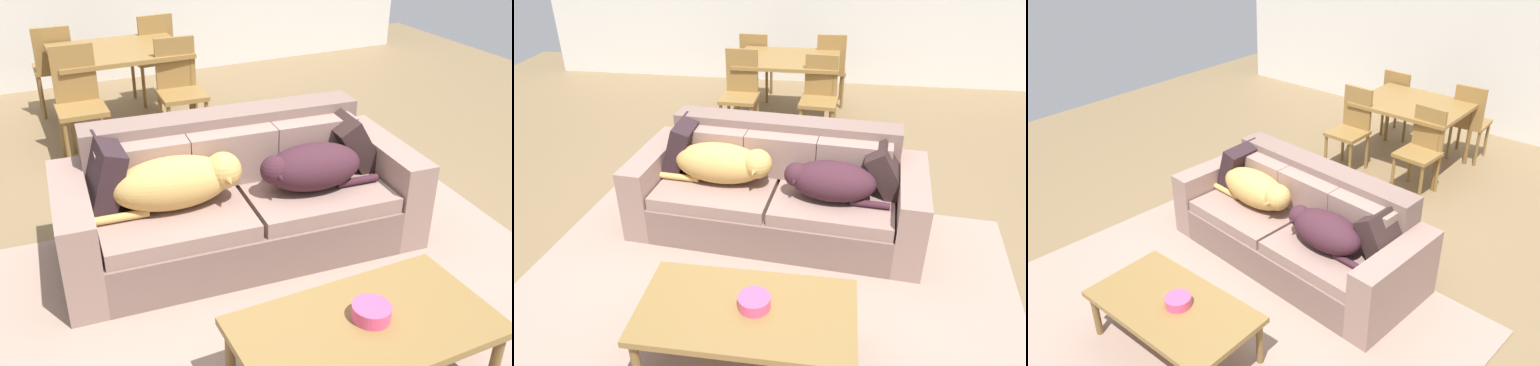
% 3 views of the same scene
% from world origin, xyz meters
% --- Properties ---
extents(ground_plane, '(10.00, 10.00, 0.00)m').
position_xyz_m(ground_plane, '(0.00, 0.00, 0.00)').
color(ground_plane, olive).
extents(back_partition, '(8.00, 0.12, 2.70)m').
position_xyz_m(back_partition, '(0.00, 4.00, 1.35)').
color(back_partition, silver).
rests_on(back_partition, ground).
extents(area_rug, '(3.65, 3.02, 0.01)m').
position_xyz_m(area_rug, '(-0.03, -0.86, 0.01)').
color(area_rug, gray).
rests_on(area_rug, ground).
extents(couch, '(2.33, 1.12, 0.82)m').
position_xyz_m(couch, '(-0.02, 0.09, 0.32)').
color(couch, '#775D54').
rests_on(couch, ground).
extents(dog_on_left_cushion, '(0.91, 0.40, 0.32)m').
position_xyz_m(dog_on_left_cushion, '(-0.43, 0.00, 0.58)').
color(dog_on_left_cushion, tan).
rests_on(dog_on_left_cushion, couch).
extents(dog_on_right_cushion, '(0.78, 0.41, 0.29)m').
position_xyz_m(dog_on_right_cushion, '(0.38, -0.12, 0.56)').
color(dog_on_right_cushion, '#3C1D27').
rests_on(dog_on_right_cushion, couch).
extents(throw_pillow_by_left_arm, '(0.27, 0.43, 0.45)m').
position_xyz_m(throw_pillow_by_left_arm, '(-0.84, 0.21, 0.61)').
color(throw_pillow_by_left_arm, black).
rests_on(throw_pillow_by_left_arm, couch).
extents(throw_pillow_by_right_arm, '(0.37, 0.41, 0.41)m').
position_xyz_m(throw_pillow_by_right_arm, '(0.80, 0.08, 0.59)').
color(throw_pillow_by_right_arm, '#2F1F1E').
rests_on(throw_pillow_by_right_arm, couch).
extents(coffee_table, '(1.20, 0.65, 0.41)m').
position_xyz_m(coffee_table, '(-0.01, -1.34, 0.36)').
color(coffee_table, olive).
rests_on(coffee_table, ground).
extents(bowl_on_coffee_table, '(0.18, 0.18, 0.07)m').
position_xyz_m(bowl_on_coffee_table, '(0.03, -1.32, 0.44)').
color(bowl_on_coffee_table, '#EA4C7F').
rests_on(bowl_on_coffee_table, coffee_table).
extents(dining_table, '(1.19, 0.95, 0.77)m').
position_xyz_m(dining_table, '(-0.21, 2.43, 0.69)').
color(dining_table, olive).
rests_on(dining_table, ground).
extents(dining_chair_near_left, '(0.41, 0.41, 0.96)m').
position_xyz_m(dining_chair_near_left, '(-0.69, 1.89, 0.53)').
color(dining_chair_near_left, olive).
rests_on(dining_chair_near_left, ground).
extents(dining_chair_near_right, '(0.42, 0.42, 0.93)m').
position_xyz_m(dining_chair_near_right, '(0.20, 1.90, 0.52)').
color(dining_chair_near_right, olive).
rests_on(dining_chair_near_right, ground).
extents(dining_chair_far_left, '(0.42, 0.42, 0.90)m').
position_xyz_m(dining_chair_far_left, '(-0.72, 3.07, 0.51)').
color(dining_chair_far_left, olive).
rests_on(dining_chair_far_left, ground).
extents(dining_chair_far_right, '(0.42, 0.42, 0.95)m').
position_xyz_m(dining_chair_far_right, '(0.27, 2.96, 0.53)').
color(dining_chair_far_right, olive).
rests_on(dining_chair_far_right, ground).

